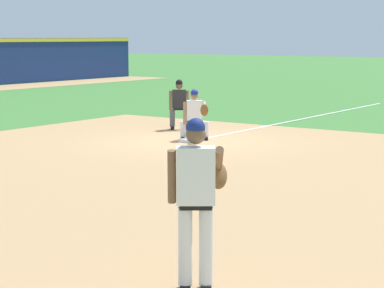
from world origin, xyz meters
The scene contains 8 objects.
ground_plane centered at (0.00, 0.00, 0.00)m, with size 160.00×160.00×0.00m, color #3D7533.
infield_dirt_patch centered at (-4.65, -3.30, 0.00)m, with size 18.00×18.00×0.01m, color tan.
foul_line_stripe centered at (6.76, 0.00, 0.01)m, with size 13.52×0.10×0.00m, color white.
first_base_bag centered at (0.00, 0.00, 0.04)m, with size 0.38×0.38×0.09m, color white.
baseball centered at (-5.35, -4.15, 0.04)m, with size 0.07×0.07×0.07m, color white.
pitcher centered at (-9.26, -6.58, 1.06)m, with size 0.85×0.57×1.86m.
first_baseman centered at (0.37, 0.04, 0.73)m, with size 0.80×1.05×1.34m.
umpire centered at (2.02, 1.74, 0.79)m, with size 0.65×0.68×1.46m.
Camera 1 is at (-15.61, -10.91, 2.69)m, focal length 70.00 mm.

